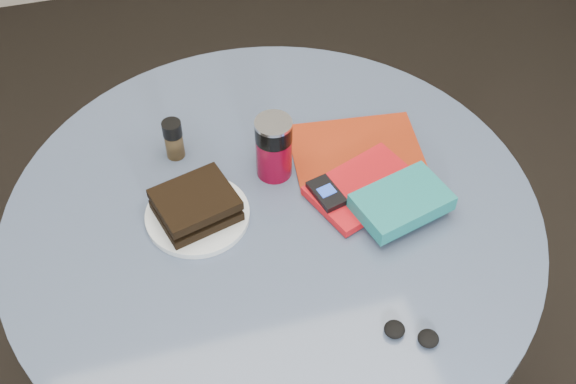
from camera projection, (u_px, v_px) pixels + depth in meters
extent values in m
cylinder|color=black|center=(275.00, 320.00, 1.62)|extent=(0.11, 0.11, 0.68)
cylinder|color=#3D4B65|center=(273.00, 220.00, 1.35)|extent=(1.00, 1.00, 0.04)
cylinder|color=silver|center=(198.00, 215.00, 1.33)|extent=(0.23, 0.23, 0.01)
cube|color=black|center=(196.00, 210.00, 1.31)|extent=(0.16, 0.15, 0.02)
cube|color=#2E2311|center=(196.00, 205.00, 1.30)|extent=(0.14, 0.13, 0.01)
cube|color=black|center=(195.00, 199.00, 1.29)|extent=(0.16, 0.15, 0.02)
cylinder|color=maroon|center=(274.00, 156.00, 1.37)|extent=(0.07, 0.07, 0.09)
cylinder|color=black|center=(273.00, 132.00, 1.33)|extent=(0.07, 0.07, 0.04)
cylinder|color=silver|center=(273.00, 123.00, 1.31)|extent=(0.07, 0.07, 0.01)
cylinder|color=#3D2F1A|center=(175.00, 145.00, 1.42)|extent=(0.05, 0.05, 0.06)
cylinder|color=black|center=(172.00, 129.00, 1.38)|extent=(0.05, 0.05, 0.03)
cube|color=maroon|center=(357.00, 152.00, 1.44)|extent=(0.27, 0.22, 0.00)
cube|color=#AC0D14|center=(364.00, 188.00, 1.36)|extent=(0.24, 0.20, 0.02)
cube|color=#16676A|center=(402.00, 202.00, 1.31)|extent=(0.19, 0.15, 0.03)
cube|color=black|center=(326.00, 193.00, 1.33)|extent=(0.06, 0.09, 0.01)
cube|color=#213DA6|center=(327.00, 191.00, 1.33)|extent=(0.04, 0.03, 0.00)
ellipsoid|color=black|center=(395.00, 329.00, 1.16)|extent=(0.05, 0.05, 0.02)
ellipsoid|color=black|center=(428.00, 338.00, 1.15)|extent=(0.05, 0.05, 0.02)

